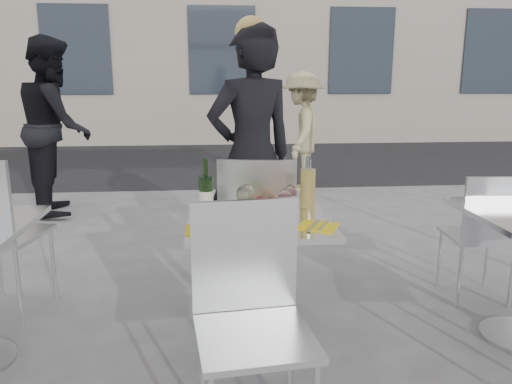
{
  "coord_description": "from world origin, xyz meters",
  "views": [
    {
      "loc": [
        -0.22,
        -2.44,
        1.45
      ],
      "look_at": [
        0.0,
        0.15,
        0.85
      ],
      "focal_mm": 35.0,
      "sensor_mm": 36.0,
      "label": 1
    }
  ],
  "objects": [
    {
      "name": "sugar_shaker",
      "position": [
        0.17,
        0.04,
        0.8
      ],
      "size": [
        0.06,
        0.06,
        0.11
      ],
      "color": "white",
      "rests_on": "main_table"
    },
    {
      "name": "salad_plate",
      "position": [
        -0.05,
        0.08,
        0.79
      ],
      "size": [
        0.22,
        0.22,
        0.09
      ],
      "color": "white",
      "rests_on": "main_table"
    },
    {
      "name": "pizza_far",
      "position": [
        0.07,
        0.21,
        0.77
      ],
      "size": [
        0.34,
        0.34,
        0.03
      ],
      "color": "white",
      "rests_on": "main_table"
    },
    {
      "name": "woman_diner",
      "position": [
        0.04,
        1.06,
        0.9
      ],
      "size": [
        0.77,
        0.64,
        1.8
      ],
      "primitive_type": "imported",
      "rotation": [
        0.0,
        0.0,
        3.51
      ],
      "color": "black",
      "rests_on": "ground"
    },
    {
      "name": "pedestrian_a",
      "position": [
        -1.9,
        3.08,
        0.94
      ],
      "size": [
        0.9,
        1.05,
        1.87
      ],
      "primitive_type": "imported",
      "rotation": [
        0.0,
        0.0,
        1.8
      ],
      "color": "black",
      "rests_on": "ground"
    },
    {
      "name": "wineglass_red_a",
      "position": [
        0.13,
        -0.04,
        0.86
      ],
      "size": [
        0.07,
        0.07,
        0.16
      ],
      "color": "white",
      "rests_on": "main_table"
    },
    {
      "name": "street_asphalt",
      "position": [
        0.0,
        6.5,
        0.0
      ],
      "size": [
        24.0,
        5.0,
        0.0
      ],
      "primitive_type": "cube",
      "color": "black",
      "rests_on": "ground"
    },
    {
      "name": "napkin_right",
      "position": [
        0.27,
        -0.18,
        0.75
      ],
      "size": [
        0.24,
        0.24,
        0.01
      ],
      "rotation": [
        0.0,
        0.0,
        -0.46
      ],
      "color": "yellow",
      "rests_on": "main_table"
    },
    {
      "name": "chair_near",
      "position": [
        -0.09,
        -0.62,
        0.57
      ],
      "size": [
        0.49,
        0.5,
        0.97
      ],
      "rotation": [
        0.0,
        0.0,
        0.11
      ],
      "color": "silver",
      "rests_on": "ground"
    },
    {
      "name": "carafe",
      "position": [
        0.28,
        0.15,
        0.87
      ],
      "size": [
        0.08,
        0.08,
        0.29
      ],
      "color": "#E6CD62",
      "rests_on": "main_table"
    },
    {
      "name": "wine_bottle",
      "position": [
        -0.27,
        0.09,
        0.86
      ],
      "size": [
        0.07,
        0.08,
        0.29
      ],
      "color": "#244A1B",
      "rests_on": "main_table"
    },
    {
      "name": "wineglass_white_a",
      "position": [
        -0.08,
        0.05,
        0.86
      ],
      "size": [
        0.07,
        0.07,
        0.16
      ],
      "color": "white",
      "rests_on": "main_table"
    },
    {
      "name": "wineglass_red_b",
      "position": [
        0.17,
        0.06,
        0.86
      ],
      "size": [
        0.07,
        0.07,
        0.16
      ],
      "color": "white",
      "rests_on": "main_table"
    },
    {
      "name": "pizza_near",
      "position": [
        -0.01,
        -0.18,
        0.76
      ],
      "size": [
        0.3,
        0.3,
        0.02
      ],
      "color": "#DDA456",
      "rests_on": "main_table"
    },
    {
      "name": "napkin_left",
      "position": [
        -0.27,
        -0.19,
        0.75
      ],
      "size": [
        0.19,
        0.2,
        0.01
      ],
      "rotation": [
        0.0,
        0.0,
        0.03
      ],
      "color": "yellow",
      "rests_on": "main_table"
    },
    {
      "name": "main_table",
      "position": [
        0.0,
        0.0,
        0.54
      ],
      "size": [
        0.72,
        0.72,
        0.75
      ],
      "color": "#B7BABF",
      "rests_on": "ground"
    },
    {
      "name": "ground",
      "position": [
        0.0,
        0.0,
        0.0
      ],
      "size": [
        80.0,
        80.0,
        0.0
      ],
      "primitive_type": "plane",
      "color": "#5F5F61"
    },
    {
      "name": "pedestrian_b",
      "position": [
        0.91,
        3.89,
        0.76
      ],
      "size": [
        0.81,
        1.1,
        1.53
      ],
      "primitive_type": "imported",
      "rotation": [
        0.0,
        0.0,
        4.44
      ],
      "color": "tan",
      "rests_on": "ground"
    },
    {
      "name": "wineglass_white_b",
      "position": [
        -0.05,
        0.1,
        0.86
      ],
      "size": [
        0.07,
        0.07,
        0.16
      ],
      "color": "white",
      "rests_on": "main_table"
    },
    {
      "name": "side_chair_rfar",
      "position": [
        1.49,
        0.47,
        0.51
      ],
      "size": [
        0.42,
        0.43,
        0.87
      ],
      "rotation": [
        0.0,
        0.0,
        3.08
      ],
      "color": "silver",
      "rests_on": "ground"
    },
    {
      "name": "chair_far",
      "position": [
        0.04,
        0.44,
        0.59
      ],
      "size": [
        0.52,
        0.53,
        1.0
      ],
      "rotation": [
        0.0,
        0.0,
        2.99
      ],
      "color": "silver",
      "rests_on": "ground"
    }
  ]
}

